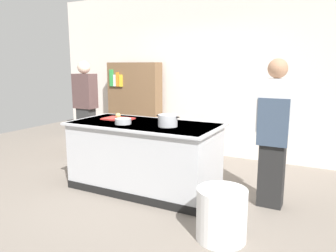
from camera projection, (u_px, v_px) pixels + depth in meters
ground_plane at (145, 188)px, 4.39m from camera, size 10.00×10.00×0.00m
back_wall at (204, 73)px, 5.94m from camera, size 6.40×0.12×3.00m
counter_island at (144, 155)px, 4.31m from camera, size 1.98×0.98×0.90m
cutting_board at (118, 119)px, 4.51m from camera, size 0.40×0.28×0.02m
onion at (118, 116)px, 4.48m from camera, size 0.08×0.08×0.08m
stock_pot at (168, 121)px, 3.98m from camera, size 0.31×0.24×0.15m
mixing_bowl at (123, 121)px, 4.15m from camera, size 0.21×0.21×0.07m
trash_bin at (222, 214)px, 3.07m from camera, size 0.48×0.48×0.50m
person_chef at (274, 130)px, 3.69m from camera, size 0.38×0.25×1.72m
person_guest at (86, 107)px, 5.71m from camera, size 0.38×0.24×1.72m
bookshelf at (135, 106)px, 6.41m from camera, size 1.10×0.31×1.70m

